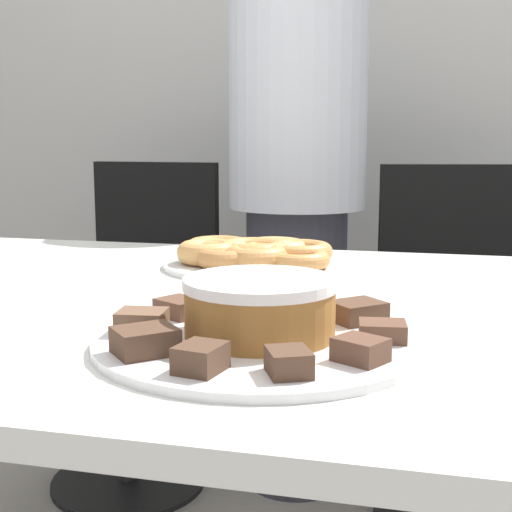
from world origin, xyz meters
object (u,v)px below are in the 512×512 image
(person_standing, at_px, (297,188))
(plate_cake, at_px, (260,341))
(office_chair_left, at_px, (135,330))
(plate_donuts, at_px, (254,265))
(frosted_cake, at_px, (260,307))
(office_chair_right, at_px, (461,352))

(person_standing, distance_m, plate_cake, 1.20)
(office_chair_left, xyz_separation_m, plate_donuts, (0.51, -0.63, 0.32))
(office_chair_left, relative_size, plate_donuts, 2.85)
(plate_donuts, bearing_deg, plate_cake, -74.98)
(person_standing, distance_m, office_chair_left, 0.62)
(person_standing, height_order, plate_cake, person_standing)
(office_chair_left, distance_m, plate_cake, 1.31)
(person_standing, distance_m, frosted_cake, 1.19)
(office_chair_right, relative_size, plate_donuts, 2.85)
(person_standing, height_order, plate_donuts, person_standing)
(plate_cake, bearing_deg, office_chair_right, 76.47)
(plate_cake, xyz_separation_m, frosted_cake, (0.00, 0.00, 0.04))
(office_chair_left, xyz_separation_m, plate_cake, (0.64, -1.10, 0.32))
(plate_donuts, relative_size, frosted_cake, 1.90)
(person_standing, relative_size, office_chair_right, 1.77)
(person_standing, height_order, office_chair_left, person_standing)
(office_chair_right, distance_m, frosted_cake, 1.18)
(office_chair_right, relative_size, frosted_cake, 5.41)
(office_chair_right, relative_size, plate_cake, 2.49)
(office_chair_right, height_order, plate_donuts, office_chair_right)
(plate_cake, bearing_deg, plate_donuts, 105.02)
(plate_donuts, height_order, frosted_cake, frosted_cake)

